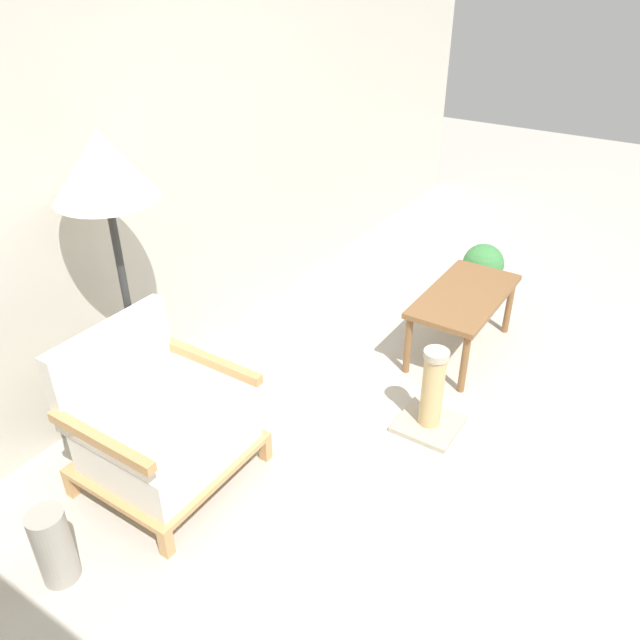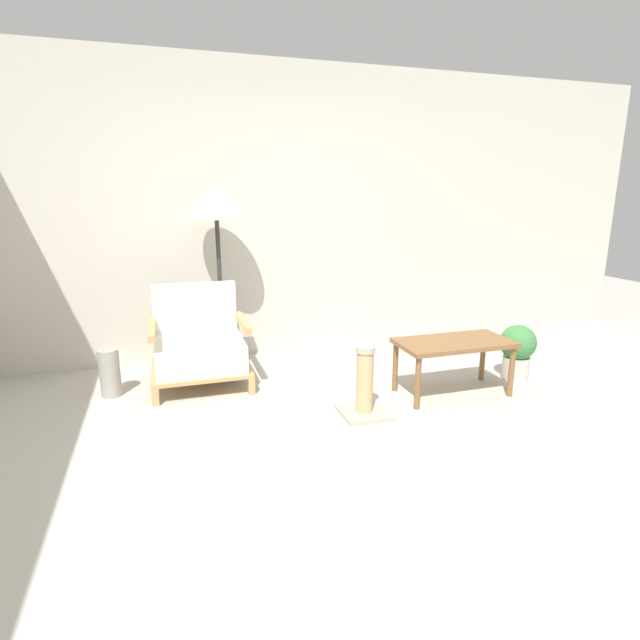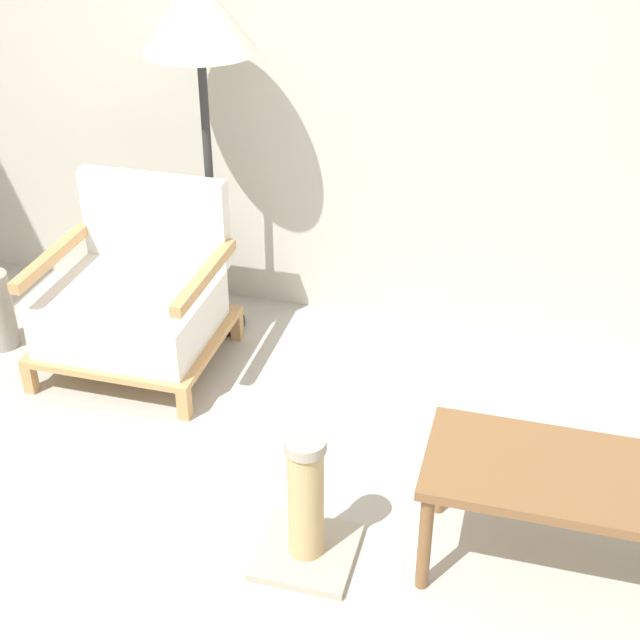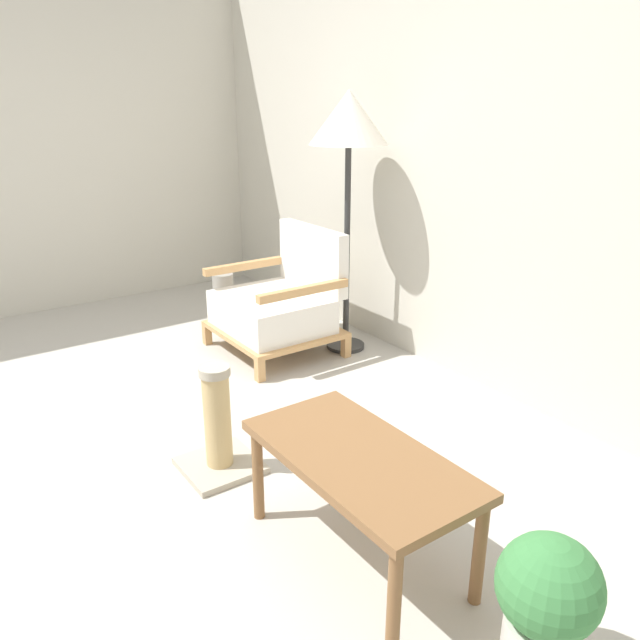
{
  "view_description": "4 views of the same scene",
  "coord_description": "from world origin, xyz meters",
  "px_view_note": "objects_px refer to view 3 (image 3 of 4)",
  "views": [
    {
      "loc": [
        -2.4,
        -0.38,
        2.33
      ],
      "look_at": [
        0.06,
        1.22,
        0.55
      ],
      "focal_mm": 35.0,
      "sensor_mm": 36.0,
      "label": 1
    },
    {
      "loc": [
        -1.1,
        -2.48,
        1.53
      ],
      "look_at": [
        0.06,
        1.22,
        0.55
      ],
      "focal_mm": 28.0,
      "sensor_mm": 36.0,
      "label": 2
    },
    {
      "loc": [
        0.81,
        -1.54,
        2.29
      ],
      "look_at": [
        0.06,
        1.22,
        0.55
      ],
      "focal_mm": 50.0,
      "sensor_mm": 36.0,
      "label": 3
    },
    {
      "loc": [
        2.45,
        -0.46,
        1.61
      ],
      "look_at": [
        0.06,
        1.22,
        0.55
      ],
      "focal_mm": 35.0,
      "sensor_mm": 36.0,
      "label": 4
    }
  ],
  "objects_px": {
    "armchair": "(136,299)",
    "floor_lamp": "(199,25)",
    "coffee_table": "(564,484)",
    "scratching_post": "(306,514)"
  },
  "relations": [
    {
      "from": "armchair",
      "to": "floor_lamp",
      "type": "height_order",
      "value": "floor_lamp"
    },
    {
      "from": "floor_lamp",
      "to": "coffee_table",
      "type": "height_order",
      "value": "floor_lamp"
    },
    {
      "from": "armchair",
      "to": "coffee_table",
      "type": "distance_m",
      "value": 2.04
    },
    {
      "from": "armchair",
      "to": "coffee_table",
      "type": "relative_size",
      "value": 0.9
    },
    {
      "from": "floor_lamp",
      "to": "scratching_post",
      "type": "bearing_deg",
      "value": -58.43
    },
    {
      "from": "coffee_table",
      "to": "armchair",
      "type": "bearing_deg",
      "value": 156.43
    },
    {
      "from": "armchair",
      "to": "scratching_post",
      "type": "xyz_separation_m",
      "value": [
        1.06,
        -0.97,
        -0.13
      ]
    },
    {
      "from": "scratching_post",
      "to": "floor_lamp",
      "type": "bearing_deg",
      "value": 121.57
    },
    {
      "from": "floor_lamp",
      "to": "coffee_table",
      "type": "xyz_separation_m",
      "value": [
        1.64,
        -1.19,
        -1.06
      ]
    },
    {
      "from": "coffee_table",
      "to": "scratching_post",
      "type": "bearing_deg",
      "value": -168.96
    }
  ]
}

